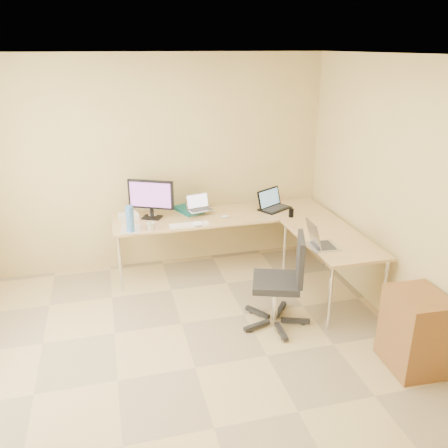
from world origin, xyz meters
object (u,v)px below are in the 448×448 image
object	(u,v)px
monitor	(151,199)
water_bottle	(130,219)
laptop_center	(200,203)
laptop_return	(324,236)
cabinet	(415,331)
keyboard	(189,225)
desk_return	(330,267)
laptop_black	(275,200)
office_chair	(276,280)
desk_main	(222,242)
mug	(151,226)
desk_fan	(152,205)

from	to	relation	value
monitor	water_bottle	size ratio (longest dim) A/B	1.82
laptop_center	laptop_return	distance (m)	1.63
laptop_return	cabinet	size ratio (longest dim) A/B	0.50
laptop_center	keyboard	size ratio (longest dim) A/B	0.65
desk_return	laptop_black	distance (m)	1.17
laptop_center	water_bottle	world-z (taller)	water_bottle
monitor	office_chair	size ratio (longest dim) A/B	0.57
keyboard	cabinet	distance (m)	2.60
desk_return	water_bottle	bearing A→B (deg)	161.51
desk_main	desk_return	bearing A→B (deg)	-45.73
keyboard	laptop_center	bearing A→B (deg)	59.13
monitor	office_chair	bearing A→B (deg)	-27.94
laptop_center	mug	world-z (taller)	laptop_center
laptop_black	desk_fan	bearing A→B (deg)	144.75
desk_fan	cabinet	size ratio (longest dim) A/B	0.41
desk_fan	water_bottle	bearing A→B (deg)	-108.59
desk_return	laptop_return	world-z (taller)	laptop_return
laptop_center	desk_main	bearing A→B (deg)	-24.69
mug	office_chair	distance (m)	1.55
laptop_black	cabinet	distance (m)	2.41
mug	cabinet	distance (m)	2.88
desk_main	office_chair	world-z (taller)	office_chair
desk_main	cabinet	distance (m)	2.56
laptop_return	desk_main	bearing A→B (deg)	34.06
desk_return	keyboard	distance (m)	1.65
water_bottle	cabinet	distance (m)	3.06
monitor	laptop_black	bearing A→B (deg)	23.64
keyboard	mug	world-z (taller)	mug
desk_fan	office_chair	size ratio (longest dim) A/B	0.30
desk_main	mug	xyz separation A→B (m)	(-0.90, -0.30, 0.41)
water_bottle	mug	bearing A→B (deg)	0.00
monitor	water_bottle	distance (m)	0.48
keyboard	desk_fan	world-z (taller)	desk_fan
desk_return	desk_fan	xyz separation A→B (m)	(-1.81, 1.15, 0.51)
monitor	water_bottle	xyz separation A→B (m)	(-0.28, -0.38, -0.08)
office_chair	water_bottle	bearing A→B (deg)	161.23
keyboard	cabinet	bearing A→B (deg)	-52.37
laptop_center	keyboard	distance (m)	0.41
desk_fan	office_chair	xyz separation A→B (m)	(1.03, -1.51, -0.38)
water_bottle	desk_return	bearing A→B (deg)	-18.49
desk_return	cabinet	xyz separation A→B (m)	(0.15, -1.30, -0.01)
cabinet	laptop_black	bearing A→B (deg)	103.78
laptop_center	laptop_return	world-z (taller)	laptop_center
desk_fan	laptop_center	bearing A→B (deg)	5.36
laptop_center	laptop_black	distance (m)	0.96
monitor	water_bottle	world-z (taller)	monitor
desk_fan	cabinet	distance (m)	3.18
cabinet	laptop_center	bearing A→B (deg)	123.64
laptop_black	keyboard	xyz separation A→B (m)	(-1.15, -0.30, -0.11)
mug	laptop_center	bearing A→B (deg)	29.32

